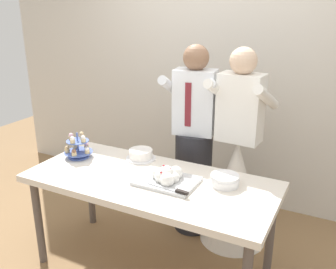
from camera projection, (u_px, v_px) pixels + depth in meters
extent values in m
plane|color=olive|center=(152.00, 268.00, 2.95)|extent=(8.00, 8.00, 0.00)
cube|color=beige|center=(222.00, 59.00, 3.66)|extent=(5.20, 0.10, 2.90)
cube|color=silver|center=(150.00, 182.00, 2.70)|extent=(1.80, 0.80, 0.05)
cylinder|color=#564C47|center=(39.00, 222.00, 2.91)|extent=(0.06, 0.06, 0.72)
cylinder|color=#564C47|center=(91.00, 187.00, 3.45)|extent=(0.06, 0.06, 0.72)
cylinder|color=#564C47|center=(270.00, 235.00, 2.74)|extent=(0.06, 0.06, 0.72)
cylinder|color=#4C66B2|center=(79.00, 156.00, 3.06)|extent=(0.17, 0.17, 0.01)
cylinder|color=#4C66B2|center=(78.00, 145.00, 3.03)|extent=(0.01, 0.01, 0.21)
cylinder|color=#4C66B2|center=(78.00, 152.00, 3.05)|extent=(0.23, 0.23, 0.01)
cylinder|color=#D1B784|center=(87.00, 152.00, 3.01)|extent=(0.04, 0.04, 0.03)
sphere|color=white|center=(87.00, 149.00, 3.00)|extent=(0.04, 0.04, 0.04)
cylinder|color=#D1B784|center=(87.00, 147.00, 3.11)|extent=(0.04, 0.04, 0.03)
sphere|color=#EAB7C6|center=(86.00, 144.00, 3.10)|extent=(0.04, 0.04, 0.04)
cylinder|color=#D1B784|center=(75.00, 147.00, 3.11)|extent=(0.04, 0.04, 0.03)
sphere|color=beige|center=(75.00, 144.00, 3.11)|extent=(0.04, 0.04, 0.04)
cylinder|color=#D1B784|center=(67.00, 151.00, 3.03)|extent=(0.04, 0.04, 0.03)
sphere|color=#D6B27A|center=(67.00, 148.00, 3.02)|extent=(0.04, 0.04, 0.04)
cylinder|color=#D1B784|center=(74.00, 154.00, 2.96)|extent=(0.04, 0.04, 0.03)
sphere|color=brown|center=(74.00, 151.00, 2.95)|extent=(0.04, 0.04, 0.04)
cylinder|color=#4C66B2|center=(78.00, 141.00, 3.02)|extent=(0.18, 0.18, 0.01)
cylinder|color=#D1B784|center=(83.00, 140.00, 2.98)|extent=(0.04, 0.04, 0.03)
sphere|color=white|center=(83.00, 137.00, 2.98)|extent=(0.04, 0.04, 0.04)
cylinder|color=#D1B784|center=(82.00, 137.00, 3.07)|extent=(0.04, 0.04, 0.03)
sphere|color=#D6B27A|center=(82.00, 134.00, 3.06)|extent=(0.04, 0.04, 0.04)
cylinder|color=#D1B784|center=(71.00, 138.00, 3.04)|extent=(0.04, 0.04, 0.03)
sphere|color=#EAB7C6|center=(71.00, 135.00, 3.03)|extent=(0.04, 0.04, 0.04)
cylinder|color=#D1B784|center=(73.00, 141.00, 2.96)|extent=(0.04, 0.04, 0.03)
sphere|color=white|center=(72.00, 139.00, 2.95)|extent=(0.04, 0.04, 0.04)
cube|color=silver|center=(167.00, 181.00, 2.62)|extent=(0.42, 0.31, 0.02)
sphere|color=white|center=(174.00, 178.00, 2.58)|extent=(0.07, 0.07, 0.07)
sphere|color=white|center=(176.00, 173.00, 2.65)|extent=(0.10, 0.10, 0.10)
sphere|color=white|center=(166.00, 171.00, 2.68)|extent=(0.08, 0.08, 0.08)
sphere|color=white|center=(157.00, 174.00, 2.64)|extent=(0.09, 0.09, 0.09)
sphere|color=white|center=(162.00, 177.00, 2.59)|extent=(0.10, 0.10, 0.10)
sphere|color=white|center=(167.00, 180.00, 2.54)|extent=(0.10, 0.10, 0.10)
sphere|color=white|center=(167.00, 174.00, 2.60)|extent=(0.11, 0.11, 0.11)
sphere|color=#B21923|center=(169.00, 169.00, 2.58)|extent=(0.02, 0.02, 0.02)
sphere|color=#DB474C|center=(161.00, 172.00, 2.55)|extent=(0.02, 0.02, 0.02)
sphere|color=#B21923|center=(170.00, 169.00, 2.58)|extent=(0.02, 0.02, 0.02)
sphere|color=#DB474C|center=(167.00, 169.00, 2.60)|extent=(0.02, 0.02, 0.02)
sphere|color=#DB474C|center=(166.00, 168.00, 2.59)|extent=(0.02, 0.02, 0.02)
sphere|color=#B21923|center=(164.00, 166.00, 2.62)|extent=(0.02, 0.02, 0.02)
cube|color=silver|center=(163.00, 187.00, 2.51)|extent=(0.23, 0.04, 0.00)
cube|color=black|center=(182.00, 192.00, 2.43)|extent=(0.09, 0.03, 0.02)
cylinder|color=white|center=(225.00, 184.00, 2.59)|extent=(0.20, 0.20, 0.01)
cylinder|color=white|center=(224.00, 183.00, 2.59)|extent=(0.20, 0.20, 0.01)
cylinder|color=white|center=(225.00, 181.00, 2.59)|extent=(0.20, 0.20, 0.01)
cylinder|color=white|center=(225.00, 180.00, 2.58)|extent=(0.20, 0.20, 0.01)
cylinder|color=white|center=(225.00, 179.00, 2.57)|extent=(0.20, 0.20, 0.01)
cylinder|color=white|center=(225.00, 177.00, 2.57)|extent=(0.20, 0.20, 0.01)
cylinder|color=white|center=(225.00, 176.00, 2.57)|extent=(0.20, 0.20, 0.01)
cylinder|color=white|center=(141.00, 158.00, 3.03)|extent=(0.24, 0.24, 0.01)
cylinder|color=white|center=(141.00, 154.00, 3.01)|extent=(0.19, 0.19, 0.07)
cylinder|color=#232328|center=(193.00, 182.00, 3.34)|extent=(0.32, 0.32, 0.92)
cube|color=white|center=(195.00, 102.00, 3.09)|extent=(0.37, 0.25, 0.54)
sphere|color=#8C664C|center=(196.00, 58.00, 2.97)|extent=(0.21, 0.21, 0.21)
cylinder|color=white|center=(171.00, 88.00, 3.12)|extent=(0.15, 0.49, 0.28)
cylinder|color=white|center=(216.00, 91.00, 3.01)|extent=(0.15, 0.49, 0.28)
cube|color=maroon|center=(188.00, 105.00, 3.01)|extent=(0.05, 0.02, 0.36)
cone|color=white|center=(235.00, 192.00, 3.17)|extent=(0.56, 0.56, 0.92)
cube|color=white|center=(240.00, 108.00, 2.92)|extent=(0.35, 0.22, 0.54)
sphere|color=beige|center=(243.00, 61.00, 2.80)|extent=(0.21, 0.21, 0.21)
cylinder|color=white|center=(220.00, 92.00, 2.98)|extent=(0.11, 0.49, 0.28)
cylinder|color=white|center=(267.00, 98.00, 2.79)|extent=(0.11, 0.49, 0.28)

